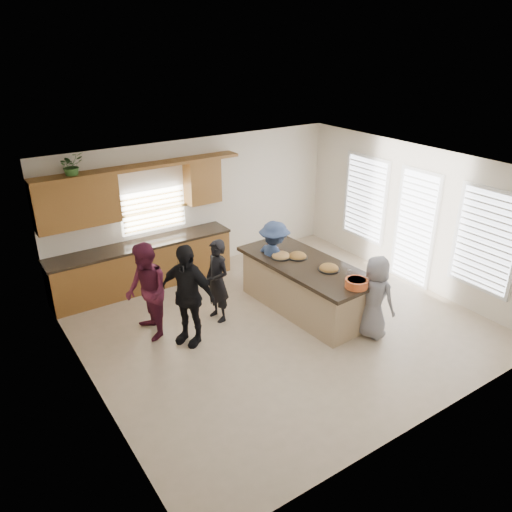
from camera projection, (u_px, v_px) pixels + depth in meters
floor at (280, 325)px, 8.83m from camera, size 6.50×6.50×0.00m
room_shell at (282, 224)px, 8.05m from camera, size 6.52×6.02×2.81m
back_cabinetry at (139, 245)px, 9.79m from camera, size 4.08×0.66×2.46m
right_wall_glazing at (417, 221)px, 9.81m from camera, size 0.06×4.00×2.25m
island at (305, 287)px, 9.15m from camera, size 1.31×2.77×0.95m
platter_front at (329, 269)px, 8.67m from camera, size 0.38×0.38×0.15m
platter_mid at (298, 256)px, 9.15m from camera, size 0.37×0.37×0.15m
platter_back at (281, 256)px, 9.16m from camera, size 0.38×0.38×0.15m
salad_bowl at (356, 283)px, 8.07m from camera, size 0.37×0.37×0.14m
clear_cup at (349, 272)px, 8.50m from camera, size 0.08×0.08×0.09m
plate_stack at (272, 249)px, 9.46m from camera, size 0.24×0.24×0.05m
flower_vase at (276, 233)px, 9.71m from camera, size 0.14×0.14×0.43m
potted_plant at (71, 165)px, 8.64m from camera, size 0.49×0.45×0.45m
woman_left_back at (217, 281)px, 8.72m from camera, size 0.41×0.58×1.52m
woman_left_mid at (147, 292)px, 8.19m from camera, size 0.69×0.86×1.67m
woman_left_front at (187, 295)px, 8.02m from camera, size 0.88×1.10×1.75m
woman_right_back at (274, 261)px, 9.42m from camera, size 0.71×1.08×1.57m
woman_right_front at (375, 297)px, 8.25m from camera, size 0.59×0.79×1.46m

